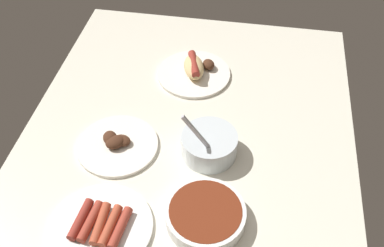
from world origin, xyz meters
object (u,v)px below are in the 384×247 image
object	(u,v)px
plate_hotdog_assembled	(195,70)
plate_sausages	(101,226)
plate_grilled_meat	(117,144)
bowl_coleslaw	(209,144)
bowl_chili	(205,215)

from	to	relation	value
plate_hotdog_assembled	plate_sausages	world-z (taller)	plate_hotdog_assembled
plate_hotdog_assembled	plate_grilled_meat	bearing A→B (deg)	-25.37
bowl_coleslaw	plate_sausages	world-z (taller)	bowl_coleslaw
plate_hotdog_assembled	bowl_coleslaw	size ratio (longest dim) A/B	1.41
bowl_chili	bowl_coleslaw	world-z (taller)	bowl_coleslaw
plate_grilled_meat	plate_sausages	xyz separation A→B (cm)	(24.35, 3.41, 0.06)
plate_grilled_meat	plate_sausages	distance (cm)	24.59
bowl_coleslaw	plate_hotdog_assembled	bearing A→B (deg)	-163.80
bowl_chili	bowl_coleslaw	bearing A→B (deg)	-174.32
bowl_chili	bowl_coleslaw	size ratio (longest dim) A/B	1.15
bowl_chili	plate_grilled_meat	bearing A→B (deg)	-124.67
bowl_chili	bowl_coleslaw	xyz separation A→B (cm)	(-20.14, -2.00, 1.25)
plate_hotdog_assembled	bowl_coleslaw	distance (cm)	32.00
plate_hotdog_assembled	plate_sausages	bearing A→B (deg)	-11.95
plate_hotdog_assembled	bowl_coleslaw	xyz separation A→B (cm)	(30.68, 8.92, 1.80)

